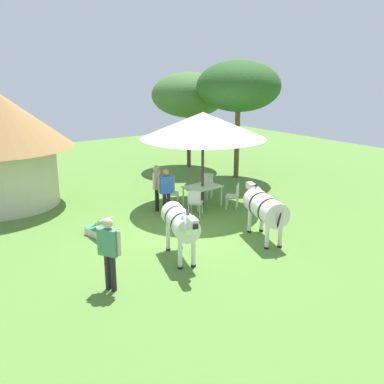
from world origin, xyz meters
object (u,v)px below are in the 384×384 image
(patio_chair_near_lawn, at_px, (170,191))
(guest_behind_table, at_px, (157,184))
(guest_beside_umbrella, at_px, (166,188))
(standing_watcher, at_px, (109,247))
(patio_chair_east_end, at_px, (235,194))
(shade_umbrella, at_px, (203,125))
(acacia_tree_left_background, at_px, (239,86))
(zebra_by_umbrella, at_px, (181,223))
(acacia_tree_right_background, at_px, (189,95))
(patio_dining_table, at_px, (203,188))
(striped_lounge_chair, at_px, (99,227))
(patio_chair_near_hut, at_px, (207,184))
(patio_chair_west_end, at_px, (195,201))
(zebra_nearest_camera, at_px, (264,207))

(patio_chair_near_lawn, distance_m, guest_behind_table, 0.86)
(guest_beside_umbrella, bearing_deg, standing_watcher, -122.51)
(patio_chair_near_lawn, bearing_deg, patio_chair_east_end, 84.78)
(guest_behind_table, bearing_deg, standing_watcher, 177.93)
(shade_umbrella, height_order, acacia_tree_left_background, acacia_tree_left_background)
(guest_behind_table, bearing_deg, zebra_by_umbrella, -162.83)
(guest_beside_umbrella, bearing_deg, acacia_tree_right_background, 63.21)
(patio_dining_table, distance_m, zebra_by_umbrella, 4.54)
(patio_chair_east_end, relative_size, striped_lounge_chair, 1.00)
(patio_chair_near_hut, height_order, zebra_by_umbrella, zebra_by_umbrella)
(patio_chair_west_end, bearing_deg, guest_behind_table, 169.42)
(guest_beside_umbrella, bearing_deg, zebra_by_umbrella, -102.06)
(patio_chair_west_end, xyz_separation_m, standing_watcher, (-4.39, -2.99, 0.51))
(patio_chair_near_lawn, xyz_separation_m, guest_beside_umbrella, (-0.74, -0.95, 0.46))
(patio_chair_east_end, relative_size, patio_chair_near_hut, 1.00)
(zebra_nearest_camera, distance_m, acacia_tree_right_background, 10.06)
(guest_behind_table, bearing_deg, patio_chair_near_lawn, -32.64)
(striped_lounge_chair, height_order, zebra_nearest_camera, zebra_nearest_camera)
(patio_chair_east_end, height_order, striped_lounge_chair, patio_chair_east_end)
(patio_chair_west_end, distance_m, zebra_nearest_camera, 2.83)
(standing_watcher, relative_size, zebra_by_umbrella, 0.80)
(patio_chair_west_end, xyz_separation_m, guest_behind_table, (-0.74, 1.24, 0.45))
(striped_lounge_chair, relative_size, zebra_nearest_camera, 0.40)
(guest_beside_umbrella, relative_size, striped_lounge_chair, 1.81)
(zebra_nearest_camera, bearing_deg, patio_chair_west_end, 120.09)
(zebra_by_umbrella, bearing_deg, patio_chair_east_end, -130.95)
(guest_behind_table, relative_size, acacia_tree_left_background, 0.32)
(patio_chair_east_end, height_order, acacia_tree_right_background, acacia_tree_right_background)
(standing_watcher, xyz_separation_m, striped_lounge_chair, (1.08, 3.23, -0.77))
(patio_chair_near_hut, height_order, acacia_tree_left_background, acacia_tree_left_background)
(patio_chair_west_end, bearing_deg, patio_chair_near_hut, 91.99)
(patio_dining_table, bearing_deg, patio_chair_near_hut, 45.28)
(patio_dining_table, xyz_separation_m, striped_lounge_chair, (-4.18, -0.52, -0.40))
(standing_watcher, relative_size, acacia_tree_right_background, 0.37)
(patio_chair_west_end, height_order, acacia_tree_left_background, acacia_tree_left_background)
(patio_chair_east_end, xyz_separation_m, zebra_nearest_camera, (-1.15, -2.65, 0.44))
(patio_chair_near_lawn, bearing_deg, striped_lounge_chair, -31.56)
(guest_behind_table, distance_m, standing_watcher, 5.59)
(guest_behind_table, bearing_deg, patio_chair_near_hut, -43.11)
(patio_dining_table, distance_m, patio_chair_west_end, 1.17)
(zebra_by_umbrella, bearing_deg, acacia_tree_right_background, -108.59)
(zebra_nearest_camera, xyz_separation_m, acacia_tree_left_background, (4.11, 6.04, 3.07))
(patio_chair_east_end, height_order, zebra_by_umbrella, zebra_by_umbrella)
(striped_lounge_chair, bearing_deg, patio_chair_west_end, -16.56)
(patio_dining_table, xyz_separation_m, standing_watcher, (-5.26, -3.76, 0.37))
(patio_chair_west_end, distance_m, patio_chair_east_end, 1.65)
(patio_chair_west_end, xyz_separation_m, acacia_tree_right_background, (4.06, 6.30, 3.02))
(patio_chair_near_hut, bearing_deg, guest_behind_table, 52.88)
(patio_chair_east_end, relative_size, patio_chair_near_lawn, 1.00)
(shade_umbrella, xyz_separation_m, guest_beside_umbrella, (-1.65, -0.24, -1.92))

